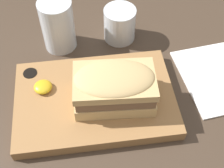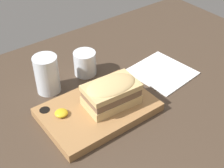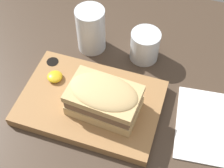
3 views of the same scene
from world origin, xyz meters
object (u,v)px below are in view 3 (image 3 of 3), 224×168
object	(u,v)px
serving_board	(91,102)
sandwich	(104,98)
wine_glass	(145,47)
napkin	(217,127)
water_glass	(91,32)

from	to	relation	value
serving_board	sandwich	world-z (taller)	sandwich
wine_glass	napkin	bearing A→B (deg)	-36.32
water_glass	wine_glass	bearing A→B (deg)	3.04
serving_board	wine_glass	size ratio (longest dim) A/B	3.93
serving_board	water_glass	world-z (taller)	water_glass
serving_board	wine_glass	xyz separation A→B (cm)	(7.90, 18.71, 2.31)
sandwich	wine_glass	bearing A→B (deg)	78.62
serving_board	napkin	bearing A→B (deg)	6.47
sandwich	wine_glass	distance (cm)	20.70
sandwich	napkin	bearing A→B (deg)	10.45
sandwich	napkin	world-z (taller)	sandwich
sandwich	wine_glass	size ratio (longest dim) A/B	1.95
serving_board	napkin	xyz separation A→B (cm)	(28.90, 3.28, -1.08)
water_glass	sandwich	bearing A→B (deg)	-62.17
water_glass	wine_glass	size ratio (longest dim) A/B	1.50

